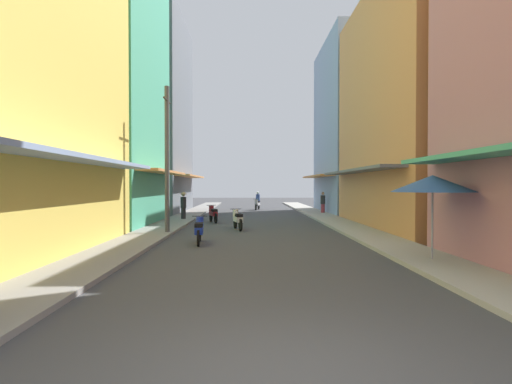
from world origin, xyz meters
name	(u,v)px	position (x,y,z in m)	size (l,w,h in m)	color
ground_plane	(256,224)	(0.00, 17.04, 0.00)	(92.56, 92.56, 0.00)	#424244
sidewalk_left	(172,223)	(-4.49, 17.04, 0.06)	(1.78, 50.07, 0.12)	gray
sidewalk_right	(339,223)	(4.49, 17.04, 0.06)	(1.78, 50.07, 0.12)	#ADA89E
building_left_mid	(97,61)	(-8.38, 16.90, 8.61)	(7.05, 8.08, 17.23)	#4CB28C
building_left_far	(145,116)	(-8.38, 26.53, 7.45)	(7.05, 9.23, 14.91)	slate
building_right_mid	(427,109)	(8.38, 15.25, 5.85)	(7.05, 11.48, 11.71)	#D88C4C
building_right_far	(363,128)	(8.38, 26.13, 6.51)	(7.05, 9.35, 13.02)	#8CA5CC
motorbike_white	(238,219)	(-0.92, 14.56, 0.50)	(0.64, 1.78, 0.96)	black
motorbike_blue	(199,230)	(-2.17, 10.12, 0.50)	(0.55, 1.81, 0.96)	black
motorbike_silver	(257,202)	(0.36, 29.67, 0.70)	(0.63, 1.79, 1.58)	black
motorbike_maroon	(213,213)	(-2.41, 18.29, 0.50)	(0.73, 1.75, 0.96)	black
pedestrian_far	(183,204)	(-4.27, 19.36, 0.97)	(0.44, 0.44, 1.73)	#262628
pedestrian_midway	(323,203)	(5.00, 24.44, 0.81)	(0.34, 0.34, 1.62)	#99333F
vendor_umbrella	(433,184)	(4.52, 6.41, 2.13)	(2.17, 2.17, 2.36)	#99999E
utility_pole	(167,159)	(-3.85, 12.76, 3.22)	(0.20, 1.20, 6.29)	#4C4C4F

